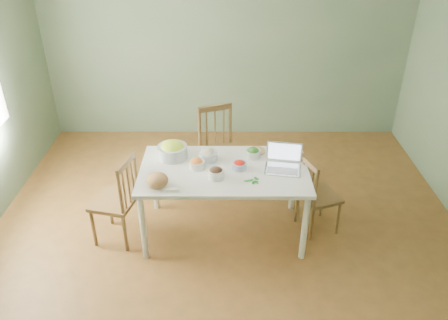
{
  "coord_description": "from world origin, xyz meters",
  "views": [
    {
      "loc": [
        -0.02,
        -3.51,
        3.06
      ],
      "look_at": [
        -0.03,
        0.19,
        0.87
      ],
      "focal_mm": 35.76,
      "sensor_mm": 36.0,
      "label": 1
    }
  ],
  "objects_px": {
    "chair_far": "(220,151)",
    "chair_left": "(114,199)",
    "bowl_squash": "(172,150)",
    "dining_table": "(224,201)",
    "laptop": "(283,159)",
    "bread_boule": "(157,180)",
    "chair_right": "(319,194)"
  },
  "relations": [
    {
      "from": "dining_table",
      "to": "laptop",
      "type": "relative_size",
      "value": 4.76
    },
    {
      "from": "dining_table",
      "to": "bread_boule",
      "type": "relative_size",
      "value": 8.11
    },
    {
      "from": "chair_far",
      "to": "bowl_squash",
      "type": "distance_m",
      "value": 0.85
    },
    {
      "from": "chair_far",
      "to": "bread_boule",
      "type": "height_order",
      "value": "chair_far"
    },
    {
      "from": "dining_table",
      "to": "laptop",
      "type": "bearing_deg",
      "value": -2.33
    },
    {
      "from": "chair_far",
      "to": "laptop",
      "type": "distance_m",
      "value": 1.12
    },
    {
      "from": "chair_far",
      "to": "chair_left",
      "type": "relative_size",
      "value": 1.05
    },
    {
      "from": "dining_table",
      "to": "chair_left",
      "type": "bearing_deg",
      "value": -175.02
    },
    {
      "from": "bread_boule",
      "to": "bowl_squash",
      "type": "height_order",
      "value": "bowl_squash"
    },
    {
      "from": "dining_table",
      "to": "chair_far",
      "type": "xyz_separation_m",
      "value": [
        -0.04,
        0.83,
        0.12
      ]
    },
    {
      "from": "laptop",
      "to": "bowl_squash",
      "type": "bearing_deg",
      "value": 176.97
    },
    {
      "from": "chair_right",
      "to": "bowl_squash",
      "type": "height_order",
      "value": "bowl_squash"
    },
    {
      "from": "chair_far",
      "to": "chair_left",
      "type": "distance_m",
      "value": 1.4
    },
    {
      "from": "chair_left",
      "to": "laptop",
      "type": "relative_size",
      "value": 2.75
    },
    {
      "from": "chair_far",
      "to": "bread_boule",
      "type": "xyz_separation_m",
      "value": [
        -0.56,
        -1.13,
        0.34
      ]
    },
    {
      "from": "bread_boule",
      "to": "chair_right",
      "type": "bearing_deg",
      "value": 13.04
    },
    {
      "from": "chair_far",
      "to": "bread_boule",
      "type": "bearing_deg",
      "value": -135.85
    },
    {
      "from": "laptop",
      "to": "bread_boule",
      "type": "bearing_deg",
      "value": -156.73
    },
    {
      "from": "chair_right",
      "to": "bread_boule",
      "type": "relative_size",
      "value": 4.23
    },
    {
      "from": "chair_left",
      "to": "chair_right",
      "type": "distance_m",
      "value": 2.08
    },
    {
      "from": "chair_left",
      "to": "dining_table",
      "type": "bearing_deg",
      "value": 108.43
    },
    {
      "from": "chair_left",
      "to": "bowl_squash",
      "type": "xyz_separation_m",
      "value": [
        0.57,
        0.32,
        0.38
      ]
    },
    {
      "from": "dining_table",
      "to": "bowl_squash",
      "type": "height_order",
      "value": "bowl_squash"
    },
    {
      "from": "dining_table",
      "to": "chair_far",
      "type": "height_order",
      "value": "chair_far"
    },
    {
      "from": "chair_left",
      "to": "chair_far",
      "type": "bearing_deg",
      "value": 144.77
    },
    {
      "from": "dining_table",
      "to": "chair_right",
      "type": "xyz_separation_m",
      "value": [
        0.98,
        0.06,
        0.04
      ]
    },
    {
      "from": "chair_far",
      "to": "chair_left",
      "type": "height_order",
      "value": "chair_far"
    },
    {
      "from": "chair_left",
      "to": "laptop",
      "type": "bearing_deg",
      "value": 105.93
    },
    {
      "from": "bowl_squash",
      "to": "chair_right",
      "type": "bearing_deg",
      "value": -6.19
    },
    {
      "from": "laptop",
      "to": "chair_right",
      "type": "bearing_deg",
      "value": 21.43
    },
    {
      "from": "chair_left",
      "to": "bread_boule",
      "type": "xyz_separation_m",
      "value": [
        0.48,
        -0.21,
        0.36
      ]
    },
    {
      "from": "dining_table",
      "to": "laptop",
      "type": "distance_m",
      "value": 0.76
    }
  ]
}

